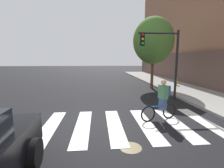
% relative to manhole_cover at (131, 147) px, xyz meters
% --- Properties ---
extents(ground_plane, '(120.00, 120.00, 0.00)m').
position_rel_manhole_cover_xyz_m(ground_plane, '(-1.28, 1.64, -0.00)').
color(ground_plane, black).
extents(crosswalk_stripes, '(8.96, 3.36, 0.01)m').
position_rel_manhole_cover_xyz_m(crosswalk_stripes, '(-0.89, 1.64, 0.00)').
color(crosswalk_stripes, silver).
rests_on(crosswalk_stripes, ground).
extents(manhole_cover, '(0.64, 0.64, 0.01)m').
position_rel_manhole_cover_xyz_m(manhole_cover, '(0.00, 0.00, 0.00)').
color(manhole_cover, '#473D1E').
rests_on(manhole_cover, ground).
extents(cyclist, '(1.66, 0.53, 1.69)m').
position_rel_manhole_cover_xyz_m(cyclist, '(1.70, 2.02, 0.84)').
color(cyclist, black).
rests_on(cyclist, ground).
extents(traffic_light_near, '(2.47, 0.28, 4.20)m').
position_rel_manhole_cover_xyz_m(traffic_light_near, '(3.03, 5.29, 2.86)').
color(traffic_light_near, black).
rests_on(traffic_light_near, ground).
extents(fire_hydrant, '(0.33, 0.22, 0.78)m').
position_rel_manhole_cover_xyz_m(fire_hydrant, '(6.24, 9.95, 0.53)').
color(fire_hydrant, gold).
rests_on(fire_hydrant, sidewalk).
extents(street_tree_near, '(3.37, 3.37, 5.99)m').
position_rel_manhole_cover_xyz_m(street_tree_near, '(3.77, 9.37, 4.04)').
color(street_tree_near, '#4C3823').
rests_on(street_tree_near, ground).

